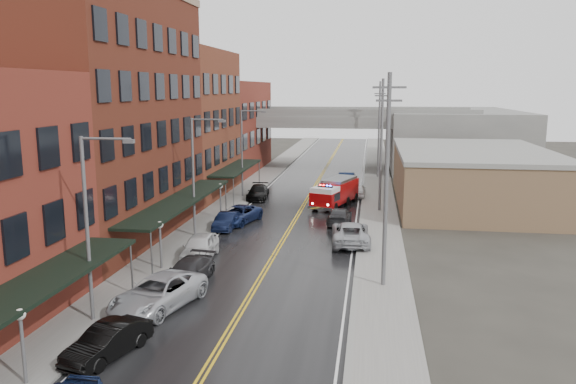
{
  "coord_description": "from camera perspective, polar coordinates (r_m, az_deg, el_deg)",
  "views": [
    {
      "loc": [
        6.34,
        -15.92,
        11.16
      ],
      "look_at": [
        -0.16,
        27.58,
        3.0
      ],
      "focal_mm": 35.0,
      "sensor_mm": 36.0,
      "label": 1
    }
  ],
  "objects": [
    {
      "name": "brick_building_b",
      "position": [
        43.64,
        -18.4,
        7.14
      ],
      "size": [
        9.0,
        20.0,
        18.0
      ],
      "primitive_type": "cube",
      "color": "#512115",
      "rests_on": "ground"
    },
    {
      "name": "brick_building_c",
      "position": [
        59.85,
        -10.75,
        6.82
      ],
      "size": [
        9.0,
        15.0,
        15.0
      ],
      "primitive_type": "cube",
      "color": "brown",
      "rests_on": "ground"
    },
    {
      "name": "globe_lamp_0",
      "position": [
        23.69,
        -25.47,
        -12.48
      ],
      "size": [
        0.44,
        0.44,
        3.12
      ],
      "color": "#59595B",
      "rests_on": "ground"
    },
    {
      "name": "parked_car_left_5",
      "position": [
        45.31,
        -6.24,
        -2.95
      ],
      "size": [
        1.52,
        4.07,
        1.33
      ],
      "primitive_type": "imported",
      "rotation": [
        0.0,
        0.0,
        -0.03
      ],
      "color": "black",
      "rests_on": "ground"
    },
    {
      "name": "globe_lamp_1",
      "position": [
        35.48,
        -12.87,
        -4.2
      ],
      "size": [
        0.44,
        0.44,
        3.12
      ],
      "color": "#59595B",
      "rests_on": "ground"
    },
    {
      "name": "sidewalk_right",
      "position": [
        47.24,
        9.44,
        -3.2
      ],
      "size": [
        3.0,
        160.0,
        0.15
      ],
      "primitive_type": "cube",
      "color": "slate",
      "rests_on": "ground"
    },
    {
      "name": "fire_truck",
      "position": [
        53.75,
        4.79,
        0.01
      ],
      "size": [
        4.49,
        7.43,
        2.59
      ],
      "rotation": [
        0.0,
        0.0,
        -0.32
      ],
      "color": "#8F0608",
      "rests_on": "ground"
    },
    {
      "name": "street_lamp_2",
      "position": [
        57.69,
        -4.47,
        4.53
      ],
      "size": [
        2.64,
        0.22,
        9.0
      ],
      "color": "#59595B",
      "rests_on": "ground"
    },
    {
      "name": "parked_car_left_6",
      "position": [
        47.19,
        -5.07,
        -2.31
      ],
      "size": [
        3.67,
        5.63,
        1.44
      ],
      "primitive_type": "imported",
      "rotation": [
        0.0,
        0.0,
        -0.27
      ],
      "color": "#121F46",
      "rests_on": "ground"
    },
    {
      "name": "curb_left",
      "position": [
        48.73,
        -5.98,
        -2.7
      ],
      "size": [
        0.3,
        160.0,
        0.15
      ],
      "primitive_type": "cube",
      "color": "gray",
      "rests_on": "ground"
    },
    {
      "name": "curb_right",
      "position": [
        47.24,
        7.44,
        -3.15
      ],
      "size": [
        0.3,
        160.0,
        0.15
      ],
      "primitive_type": "cube",
      "color": "gray",
      "rests_on": "ground"
    },
    {
      "name": "sidewalk_left",
      "position": [
        49.16,
        -7.84,
        -2.62
      ],
      "size": [
        3.0,
        160.0,
        0.15
      ],
      "primitive_type": "cube",
      "color": "slate",
      "rests_on": "ground"
    },
    {
      "name": "overpass",
      "position": [
        78.34,
        3.87,
        6.7
      ],
      "size": [
        40.0,
        10.0,
        7.5
      ],
      "color": "slate",
      "rests_on": "ground"
    },
    {
      "name": "globe_lamp_2",
      "position": [
        48.46,
        -6.89,
        -0.09
      ],
      "size": [
        0.44,
        0.44,
        3.12
      ],
      "color": "#59595B",
      "rests_on": "ground"
    },
    {
      "name": "parked_car_right_2",
      "position": [
        58.67,
        7.06,
        0.18
      ],
      "size": [
        1.73,
        4.23,
        1.44
      ],
      "primitive_type": "imported",
      "rotation": [
        0.0,
        0.0,
        3.13
      ],
      "color": "white",
      "rests_on": "ground"
    },
    {
      "name": "parked_car_left_4",
      "position": [
        37.62,
        -8.98,
        -5.56
      ],
      "size": [
        2.32,
        5.01,
        1.66
      ],
      "primitive_type": "imported",
      "rotation": [
        0.0,
        0.0,
        0.07
      ],
      "color": "silver",
      "rests_on": "ground"
    },
    {
      "name": "road",
      "position": [
        47.67,
        0.62,
        -3.02
      ],
      "size": [
        11.0,
        160.0,
        0.02
      ],
      "primitive_type": "cube",
      "color": "black",
      "rests_on": "ground"
    },
    {
      "name": "street_lamp_1",
      "position": [
        42.37,
        -9.31,
        2.27
      ],
      "size": [
        2.64,
        0.22,
        9.0
      ],
      "color": "#59595B",
      "rests_on": "ground"
    },
    {
      "name": "utility_pole_2",
      "position": [
        71.09,
        9.23,
        6.46
      ],
      "size": [
        1.8,
        0.24,
        12.0
      ],
      "color": "#59595B",
      "rests_on": "ground"
    },
    {
      "name": "awning_0",
      "position": [
        25.58,
        -25.14,
        -9.15
      ],
      "size": [
        2.6,
        16.0,
        3.09
      ],
      "color": "black",
      "rests_on": "ground"
    },
    {
      "name": "parked_car_left_1",
      "position": [
        25.49,
        -17.86,
        -14.25
      ],
      "size": [
        2.62,
        4.49,
        1.4
      ],
      "primitive_type": "imported",
      "rotation": [
        0.0,
        0.0,
        -0.29
      ],
      "color": "black",
      "rests_on": "ground"
    },
    {
      "name": "parked_car_right_1",
      "position": [
        46.97,
        5.25,
        -2.44
      ],
      "size": [
        2.0,
        4.64,
        1.33
      ],
      "primitive_type": "imported",
      "rotation": [
        0.0,
        0.0,
        3.11
      ],
      "color": "#27272A",
      "rests_on": "ground"
    },
    {
      "name": "parked_car_left_2",
      "position": [
        29.94,
        -13.04,
        -9.96
      ],
      "size": [
        4.19,
        6.45,
        1.65
      ],
      "primitive_type": "imported",
      "rotation": [
        0.0,
        0.0,
        -0.26
      ],
      "color": "#ABADB3",
      "rests_on": "ground"
    },
    {
      "name": "parked_car_left_3",
      "position": [
        33.41,
        -10.09,
        -7.94
      ],
      "size": [
        2.43,
        4.89,
        1.37
      ],
      "primitive_type": "imported",
      "rotation": [
        0.0,
        0.0,
        -0.11
      ],
      "color": "#28272A",
      "rests_on": "ground"
    },
    {
      "name": "parked_car_left_7",
      "position": [
        57.23,
        -3.07,
        -0.03
      ],
      "size": [
        2.37,
        5.02,
        1.41
      ],
      "primitive_type": "imported",
      "rotation": [
        0.0,
        0.0,
        0.08
      ],
      "color": "black",
      "rests_on": "ground"
    },
    {
      "name": "awning_1",
      "position": [
        42.1,
        -10.85,
        -0.87
      ],
      "size": [
        2.6,
        18.0,
        3.09
      ],
      "color": "black",
      "rests_on": "ground"
    },
    {
      "name": "tan_building",
      "position": [
        57.4,
        18.09,
        1.31
      ],
      "size": [
        14.0,
        22.0,
        5.0
      ],
      "primitive_type": "cube",
      "color": "brown",
      "rests_on": "ground"
    },
    {
      "name": "street_lamp_0",
      "position": [
        27.81,
        -19.36,
        -2.49
      ],
      "size": [
        2.64,
        0.22,
        9.0
      ],
      "color": "#59595B",
      "rests_on": "ground"
    },
    {
      "name": "awning_2",
      "position": [
        58.66,
        -5.23,
        2.45
      ],
      "size": [
        2.6,
        13.0,
        3.09
      ],
      "color": "black",
      "rests_on": "ground"
    },
    {
      "name": "parked_car_right_3",
      "position": [
        65.34,
        5.99,
        1.34
      ],
      "size": [
        1.89,
        4.99,
        1.63
      ],
      "primitive_type": "imported",
      "rotation": [
        0.0,
        0.0,
        3.11
      ],
      "color": "black",
      "rests_on": "ground"
    },
    {
      "name": "right_far_block",
      "position": [
        87.0,
        16.24,
        5.37
      ],
      "size": [
        18.0,
        30.0,
        8.0
      ],
      "primitive_type": "cube",
      "color": "slate",
      "rests_on": "ground"
    },
    {
      "name": "utility_pole_1",
      "position": [
        51.15,
        9.46,
        4.92
      ],
      "size": [
        1.8,
        0.24,
        12.0
      ],
      "color": "#59595B",
      "rests_on": "ground"
    },
    {
      "name": "brick_building_far",
      "position": [
        76.65,
        -6.41,
        6.58
      ],
      "size": [
        9.0,
        20.0,
        12.0
      ],
      "primitive_type": "cube",
      "color": "maroon",
      "rests_on": "ground"
    },
    {
      "name": "parked_car_right_0",
      "position": [
        41.06,
        6.37,
        -4.16
      ],
      "size": [
        3.06,
        5.98,
        1.62
      ],
      "primitive_type": "imported",
      "rotation": [
        0.0,
        0.0,
        3.21
      ],
      "color": "#9EA1A6",
      "rests_on": "ground"
    },
    {
      "name": "utility_pole_0",
      "position": [
        31.31,
        9.98,
        1.43
      ],
      "size": [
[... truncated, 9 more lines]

